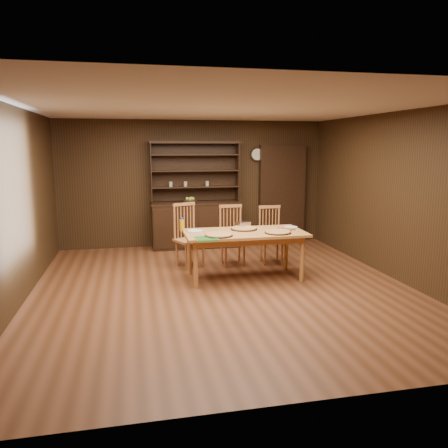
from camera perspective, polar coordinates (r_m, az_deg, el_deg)
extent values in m
plane|color=brown|center=(6.52, -0.10, -8.37)|extent=(6.00, 6.00, 0.00)
plane|color=silver|center=(6.21, -0.10, 15.03)|extent=(6.00, 6.00, 0.00)
plane|color=#352311|center=(9.18, -3.95, 5.29)|extent=(5.50, 0.00, 5.50)
plane|color=#352311|center=(3.40, 10.32, -3.12)|extent=(5.50, 0.00, 5.50)
plane|color=#352311|center=(6.28, -25.48, 2.11)|extent=(0.00, 6.00, 6.00)
plane|color=#352311|center=(7.31, 21.56, 3.37)|extent=(0.00, 6.00, 6.00)
cube|color=black|center=(9.03, -3.65, -0.23)|extent=(1.80, 0.50, 0.90)
cube|color=black|center=(8.96, -3.69, 2.73)|extent=(1.84, 0.52, 0.04)
cube|color=black|center=(9.13, -3.94, 6.84)|extent=(1.80, 0.02, 1.20)
cube|color=black|center=(8.90, -9.52, 6.64)|extent=(0.02, 0.32, 1.20)
cube|color=black|center=(9.15, 1.76, 6.86)|extent=(0.02, 0.32, 1.20)
cube|color=black|center=(8.97, -3.85, 10.61)|extent=(1.84, 0.34, 0.05)
cylinder|color=#9C9984|center=(8.94, -6.97, 5.19)|extent=(0.07, 0.07, 0.10)
cylinder|color=#9C9984|center=(8.97, -5.06, 5.24)|extent=(0.07, 0.07, 0.10)
cube|color=black|center=(9.55, 7.54, 3.91)|extent=(1.00, 0.18, 2.10)
cylinder|color=black|center=(9.39, 4.33, 9.06)|extent=(0.30, 0.04, 0.30)
cylinder|color=#E9E5C7|center=(9.37, 4.37, 9.06)|extent=(0.24, 0.01, 0.24)
cube|color=#C48E44|center=(6.84, 2.70, -1.17)|extent=(1.88, 0.94, 0.04)
cylinder|color=#C48E44|center=(6.43, -3.71, -5.36)|extent=(0.07, 0.07, 0.71)
cylinder|color=#C48E44|center=(7.12, -4.53, -3.85)|extent=(0.07, 0.07, 0.71)
cylinder|color=#C48E44|center=(6.85, 10.17, -4.52)|extent=(0.07, 0.07, 0.71)
cylinder|color=#C48E44|center=(7.50, 8.13, -3.19)|extent=(0.07, 0.07, 0.71)
cube|color=#BA763F|center=(7.57, -4.49, -2.15)|extent=(0.58, 0.57, 0.04)
cylinder|color=#BA763F|center=(7.41, -4.97, -4.36)|extent=(0.04, 0.04, 0.44)
cylinder|color=#BA763F|center=(7.68, -6.18, -3.86)|extent=(0.04, 0.04, 0.44)
cylinder|color=#BA763F|center=(7.58, -2.72, -4.00)|extent=(0.04, 0.04, 0.44)
cylinder|color=#BA763F|center=(7.85, -3.98, -3.52)|extent=(0.04, 0.04, 0.44)
cube|color=#BA763F|center=(7.62, -5.25, 2.58)|extent=(0.41, 0.20, 0.05)
cube|color=#BA763F|center=(7.66, 1.16, -2.15)|extent=(0.44, 0.42, 0.04)
cylinder|color=#BA763F|center=(7.53, 0.23, -4.17)|extent=(0.04, 0.04, 0.42)
cylinder|color=#BA763F|center=(7.82, -0.29, -3.63)|extent=(0.04, 0.04, 0.42)
cylinder|color=#BA763F|center=(7.61, 2.64, -4.03)|extent=(0.04, 0.04, 0.42)
cylinder|color=#BA763F|center=(7.90, 2.04, -3.50)|extent=(0.04, 0.04, 0.42)
cube|color=#BA763F|center=(7.72, 0.86, 2.36)|extent=(0.41, 0.04, 0.05)
cube|color=#BA763F|center=(7.83, 6.22, -2.04)|extent=(0.43, 0.41, 0.04)
cylinder|color=#BA763F|center=(7.70, 5.35, -3.94)|extent=(0.04, 0.04, 0.41)
cylinder|color=#BA763F|center=(7.98, 4.80, -3.43)|extent=(0.04, 0.04, 0.41)
cylinder|color=#BA763F|center=(7.79, 7.62, -3.83)|extent=(0.04, 0.04, 0.41)
cylinder|color=#BA763F|center=(8.07, 7.00, -3.33)|extent=(0.04, 0.04, 0.41)
cube|color=#BA763F|center=(7.90, 5.97, 2.24)|extent=(0.40, 0.05, 0.05)
cylinder|color=black|center=(6.51, -0.69, -1.53)|extent=(0.42, 0.42, 0.01)
cylinder|color=tan|center=(6.50, -0.69, -1.40)|extent=(0.39, 0.39, 0.02)
torus|color=#CA8948|center=(6.50, -0.69, -1.40)|extent=(0.40, 0.40, 0.03)
cylinder|color=black|center=(6.77, 7.06, -1.15)|extent=(0.41, 0.41, 0.01)
cylinder|color=tan|center=(6.77, 7.06, -1.03)|extent=(0.38, 0.38, 0.02)
torus|color=#CA8948|center=(6.77, 7.06, -1.03)|extent=(0.38, 0.38, 0.03)
cylinder|color=black|center=(7.02, 2.62, -0.68)|extent=(0.43, 0.43, 0.01)
cylinder|color=tan|center=(7.02, 2.62, -0.56)|extent=(0.38, 0.38, 0.02)
torus|color=#CA8948|center=(7.02, 2.62, -0.56)|extent=(0.39, 0.39, 0.03)
cylinder|color=white|center=(6.87, -3.80, -0.91)|extent=(0.26, 0.26, 0.01)
torus|color=#3756A5|center=(6.87, -3.80, -0.89)|extent=(0.26, 0.26, 0.01)
cylinder|color=white|center=(7.25, 8.67, -0.41)|extent=(0.24, 0.24, 0.01)
torus|color=#3756A5|center=(7.25, 8.67, -0.39)|extent=(0.24, 0.24, 0.01)
cube|color=silver|center=(7.23, 2.47, -0.04)|extent=(0.26, 0.23, 0.09)
cylinder|color=orange|center=(6.92, -5.54, -0.15)|extent=(0.07, 0.07, 0.18)
cylinder|color=#162EB4|center=(6.90, -5.56, 0.71)|extent=(0.04, 0.04, 0.03)
cube|color=red|center=(7.07, 8.32, -0.68)|extent=(0.26, 0.26, 0.01)
cube|color=red|center=(7.06, 7.85, -0.68)|extent=(0.30, 0.30, 0.02)
cylinder|color=black|center=(8.89, -4.50, 2.98)|extent=(0.29, 0.29, 0.06)
sphere|color=#82AE2E|center=(8.88, -4.82, 3.29)|extent=(0.08, 0.08, 0.08)
sphere|color=#82AE2E|center=(8.92, -4.34, 3.33)|extent=(0.08, 0.08, 0.08)
sphere|color=#82AE2E|center=(8.83, -4.46, 3.27)|extent=(0.08, 0.08, 0.08)
sphere|color=#82AE2E|center=(8.87, -4.10, 3.30)|extent=(0.08, 0.08, 0.08)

